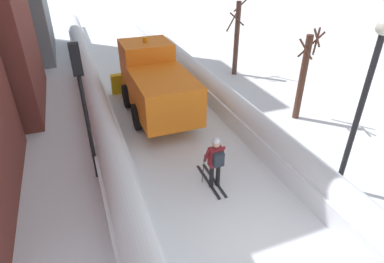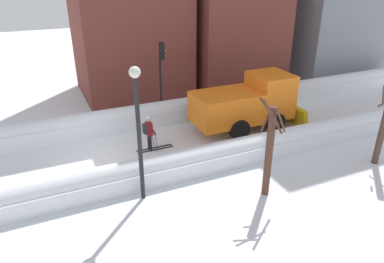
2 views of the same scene
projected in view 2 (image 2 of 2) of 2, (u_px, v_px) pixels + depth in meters
The scene contains 9 objects.
ground_plane at pixel (276, 124), 20.13m from camera, with size 80.00×80.00×0.00m, color white.
snowbank_left at pixel (250, 99), 22.18m from camera, with size 1.10×36.00×1.28m.
snowbank_right at pixel (311, 135), 17.60m from camera, with size 1.10×36.00×1.16m.
building_brick_near at pixel (128, 13), 23.07m from camera, with size 6.40×6.93×10.59m.
plow_truck at pixel (248, 103), 19.02m from camera, with size 3.20×5.98×3.12m.
skier at pixel (149, 131), 16.87m from camera, with size 0.62×1.80×1.81m.
traffic_light_pole at pixel (162, 67), 19.55m from camera, with size 0.28×0.42×4.39m.
street_lamp at pixel (138, 120), 12.37m from camera, with size 0.40×0.40×5.15m.
bare_tree_near at pixel (269, 149), 13.16m from camera, with size 0.91×1.10×4.02m.
Camera 2 is at (14.87, -1.86, 8.13)m, focal length 33.40 mm.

